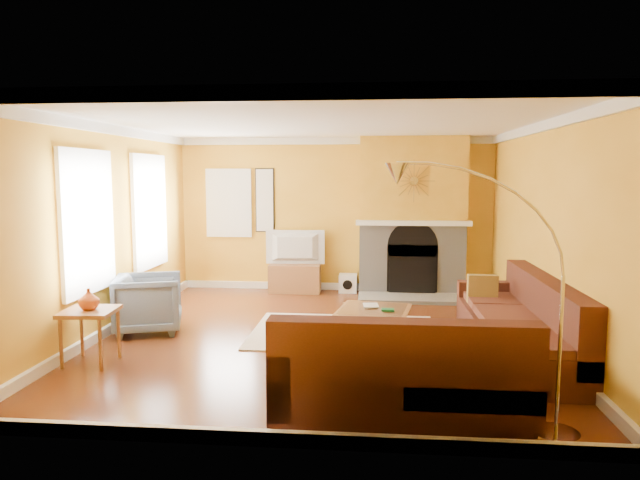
# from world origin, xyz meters

# --- Properties ---
(floor) EXTENTS (5.50, 6.00, 0.02)m
(floor) POSITION_xyz_m (0.00, 0.00, -0.01)
(floor) COLOR brown
(floor) RESTS_ON ground
(ceiling) EXTENTS (5.50, 6.00, 0.02)m
(ceiling) POSITION_xyz_m (0.00, 0.00, 2.71)
(ceiling) COLOR white
(ceiling) RESTS_ON ground
(wall_back) EXTENTS (5.50, 0.02, 2.70)m
(wall_back) POSITION_xyz_m (0.00, 3.01, 1.35)
(wall_back) COLOR gold
(wall_back) RESTS_ON ground
(wall_front) EXTENTS (5.50, 0.02, 2.70)m
(wall_front) POSITION_xyz_m (0.00, -3.01, 1.35)
(wall_front) COLOR gold
(wall_front) RESTS_ON ground
(wall_left) EXTENTS (0.02, 6.00, 2.70)m
(wall_left) POSITION_xyz_m (-2.76, 0.00, 1.35)
(wall_left) COLOR gold
(wall_left) RESTS_ON ground
(wall_right) EXTENTS (0.02, 6.00, 2.70)m
(wall_right) POSITION_xyz_m (2.76, 0.00, 1.35)
(wall_right) COLOR gold
(wall_right) RESTS_ON ground
(baseboard) EXTENTS (5.50, 6.00, 0.12)m
(baseboard) POSITION_xyz_m (0.00, 0.00, 0.06)
(baseboard) COLOR white
(baseboard) RESTS_ON floor
(crown_molding) EXTENTS (5.50, 6.00, 0.12)m
(crown_molding) POSITION_xyz_m (0.00, 0.00, 2.64)
(crown_molding) COLOR white
(crown_molding) RESTS_ON ceiling
(window_left_near) EXTENTS (0.06, 1.22, 1.72)m
(window_left_near) POSITION_xyz_m (-2.72, 1.30, 1.50)
(window_left_near) COLOR white
(window_left_near) RESTS_ON wall_left
(window_left_far) EXTENTS (0.06, 1.22, 1.72)m
(window_left_far) POSITION_xyz_m (-2.72, -0.60, 1.50)
(window_left_far) COLOR white
(window_left_far) RESTS_ON wall_left
(window_back) EXTENTS (0.82, 0.06, 1.22)m
(window_back) POSITION_xyz_m (-1.90, 2.96, 1.55)
(window_back) COLOR white
(window_back) RESTS_ON wall_back
(wall_art) EXTENTS (0.34, 0.04, 1.14)m
(wall_art) POSITION_xyz_m (-1.25, 2.97, 1.60)
(wall_art) COLOR white
(wall_art) RESTS_ON wall_back
(fireplace) EXTENTS (1.80, 0.40, 2.70)m
(fireplace) POSITION_xyz_m (1.35, 2.80, 1.35)
(fireplace) COLOR #9E9A95
(fireplace) RESTS_ON floor
(mantel) EXTENTS (1.92, 0.22, 0.08)m
(mantel) POSITION_xyz_m (1.35, 2.56, 1.25)
(mantel) COLOR white
(mantel) RESTS_ON fireplace
(hearth) EXTENTS (1.80, 0.70, 0.06)m
(hearth) POSITION_xyz_m (1.35, 2.25, 0.03)
(hearth) COLOR #9E9A95
(hearth) RESTS_ON floor
(sunburst) EXTENTS (0.70, 0.04, 0.70)m
(sunburst) POSITION_xyz_m (1.35, 2.57, 1.95)
(sunburst) COLOR olive
(sunburst) RESTS_ON fireplace
(rug) EXTENTS (2.40, 1.80, 0.02)m
(rug) POSITION_xyz_m (0.32, 0.21, 0.01)
(rug) COLOR beige
(rug) RESTS_ON floor
(sectional_sofa) EXTENTS (2.92, 3.56, 0.90)m
(sectional_sofa) POSITION_xyz_m (1.29, -0.92, 0.45)
(sectional_sofa) COLOR #4F2419
(sectional_sofa) RESTS_ON floor
(coffee_table) EXTENTS (1.02, 1.02, 0.35)m
(coffee_table) POSITION_xyz_m (0.70, 0.13, 0.17)
(coffee_table) COLOR white
(coffee_table) RESTS_ON floor
(media_console) EXTENTS (0.89, 0.40, 0.49)m
(media_console) POSITION_xyz_m (-0.68, 2.70, 0.25)
(media_console) COLOR #996237
(media_console) RESTS_ON floor
(tv) EXTENTS (1.04, 0.18, 0.60)m
(tv) POSITION_xyz_m (-0.68, 2.70, 0.79)
(tv) COLOR black
(tv) RESTS_ON media_console
(subwoofer) EXTENTS (0.31, 0.31, 0.31)m
(subwoofer) POSITION_xyz_m (0.25, 2.81, 0.16)
(subwoofer) COLOR white
(subwoofer) RESTS_ON floor
(armchair) EXTENTS (1.04, 1.03, 0.76)m
(armchair) POSITION_xyz_m (-2.24, 0.01, 0.38)
(armchair) COLOR slate
(armchair) RESTS_ON floor
(side_table) EXTENTS (0.59, 0.59, 0.60)m
(side_table) POSITION_xyz_m (-2.39, -1.26, 0.30)
(side_table) COLOR #996237
(side_table) RESTS_ON floor
(vase) EXTENTS (0.28, 0.28, 0.23)m
(vase) POSITION_xyz_m (-2.39, -1.26, 0.72)
(vase) COLOR #CA541F
(vase) RESTS_ON side_table
(book) EXTENTS (0.22, 0.28, 0.03)m
(book) POSITION_xyz_m (0.57, 0.22, 0.36)
(book) COLOR white
(book) RESTS_ON coffee_table
(arc_lamp) EXTENTS (1.36, 0.36, 2.14)m
(arc_lamp) POSITION_xyz_m (1.54, -2.65, 1.07)
(arc_lamp) COLOR silver
(arc_lamp) RESTS_ON floor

